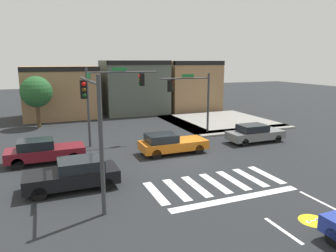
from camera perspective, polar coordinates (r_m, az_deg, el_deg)
name	(u,v)px	position (r m, az deg, el deg)	size (l,w,h in m)	color
ground_plane	(180,159)	(20.49, 2.16, -5.96)	(120.00, 120.00, 0.00)	#232628
crosswalk_near	(215,183)	(16.74, 8.57, -10.26)	(7.04, 2.84, 0.01)	silver
bike_detector_marking	(313,221)	(14.25, 24.93, -15.40)	(1.12, 1.12, 0.01)	yellow
curb_corner_northeast	(218,122)	(32.42, 9.06, 0.70)	(10.00, 10.60, 0.15)	gray
storefront_row	(131,88)	(38.34, -6.73, 6.96)	(23.18, 6.64, 6.28)	#93704C
traffic_signal_southwest	(92,111)	(14.51, -13.73, 2.69)	(0.32, 5.78, 5.75)	#383A3D
traffic_signal_northeast	(191,93)	(26.22, 4.25, 6.04)	(4.43, 0.32, 5.23)	#383A3D
traffic_signal_northwest	(113,91)	(23.58, -10.01, 6.31)	(5.34, 0.32, 5.80)	#383A3D
car_orange	(170,143)	(21.40, 0.46, -3.18)	(4.58, 1.88, 1.42)	orange
car_gray	(255,133)	(25.28, 15.53, -1.29)	(4.52, 1.75, 1.41)	slate
car_black	(74,174)	(16.34, -16.77, -8.38)	(4.49, 1.92, 1.49)	black
car_maroon	(43,151)	(20.94, -21.78, -4.26)	(4.65, 1.76, 1.51)	maroon
roadside_tree	(36,92)	(31.92, -22.91, 5.73)	(2.91, 2.91, 4.85)	#4C3823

